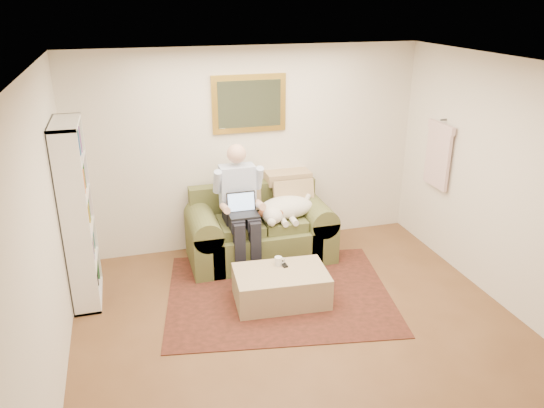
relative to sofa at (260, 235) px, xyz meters
name	(u,v)px	position (x,y,z in m)	size (l,w,h in m)	color
room_shell	(305,211)	(0.00, -1.66, 0.99)	(4.51, 5.00, 2.61)	brown
rug	(279,293)	(-0.03, -0.94, -0.31)	(2.48, 1.98, 0.01)	black
sofa	(260,235)	(0.00, 0.00, 0.00)	(1.80, 0.92, 1.08)	#4E592F
seated_man	(241,209)	(-0.27, -0.17, 0.45)	(0.59, 0.85, 1.52)	#8C9FD8
laptop	(242,209)	(-0.27, -0.24, 0.48)	(0.35, 0.28, 0.25)	black
sleeping_dog	(286,207)	(0.32, -0.09, 0.38)	(0.74, 0.47, 0.28)	white
ottoman	(281,286)	(-0.05, -1.09, -0.13)	(1.00, 0.64, 0.36)	tan
coffee_mug	(278,261)	(-0.03, -0.94, 0.10)	(0.08, 0.08, 0.10)	white
tv_remote	(284,264)	(0.03, -0.95, 0.06)	(0.05, 0.15, 0.02)	black
bookshelf	(77,215)	(-2.10, -0.41, 0.69)	(0.28, 0.80, 2.00)	white
wall_mirror	(249,104)	(0.00, 0.46, 1.59)	(0.94, 0.04, 0.72)	gold
hanging_shirt	(438,152)	(2.19, -0.41, 1.04)	(0.06, 0.52, 0.90)	beige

